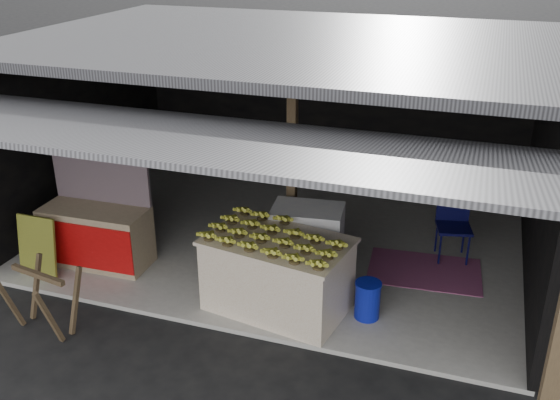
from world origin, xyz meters
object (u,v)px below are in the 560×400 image
(neighbor_stall, at_px, (97,233))
(water_barrel, at_px, (367,301))
(sawhorse, at_px, (41,294))
(plastic_chair, at_px, (453,219))
(banana_table, at_px, (278,274))
(white_crate, at_px, (307,243))

(neighbor_stall, height_order, water_barrel, neighbor_stall)
(sawhorse, relative_size, plastic_chair, 0.83)
(neighbor_stall, relative_size, plastic_chair, 1.54)
(neighbor_stall, bearing_deg, plastic_chair, 19.25)
(banana_table, distance_m, plastic_chair, 2.79)
(white_crate, height_order, sawhorse, white_crate)
(neighbor_stall, xyz_separation_m, plastic_chair, (4.61, 1.77, 0.12))
(water_barrel, bearing_deg, neighbor_stall, 178.09)
(banana_table, xyz_separation_m, neighbor_stall, (-2.72, 0.28, -0.02))
(banana_table, bearing_deg, neighbor_stall, -176.34)
(white_crate, bearing_deg, sawhorse, -147.79)
(plastic_chair, bearing_deg, water_barrel, -126.16)
(neighbor_stall, relative_size, water_barrel, 3.37)
(sawhorse, xyz_separation_m, water_barrel, (3.53, 1.40, -0.22))
(white_crate, height_order, plastic_chair, white_crate)
(neighbor_stall, height_order, sawhorse, neighbor_stall)
(neighbor_stall, distance_m, plastic_chair, 4.94)
(banana_table, bearing_deg, white_crate, 91.01)
(white_crate, height_order, neighbor_stall, neighbor_stall)
(neighbor_stall, distance_m, sawhorse, 1.55)
(banana_table, xyz_separation_m, sawhorse, (-2.44, -1.25, -0.03))
(banana_table, xyz_separation_m, white_crate, (0.12, 0.83, 0.04))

